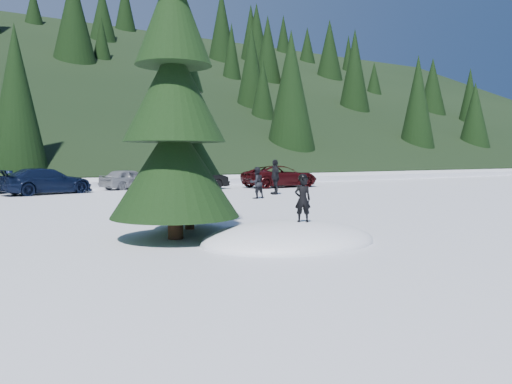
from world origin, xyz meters
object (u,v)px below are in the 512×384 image
adult_1 (275,177)px  car_4 (128,179)px  child_skier (303,199)px  adult_0 (257,183)px  car_3 (47,181)px  car_6 (280,176)px  spruce_tall (174,105)px  car_5 (196,179)px  spruce_short (189,155)px

adult_1 → car_4: size_ratio=0.50×
child_skier → adult_0: bearing=-91.3°
car_3 → car_6: car_6 is taller
spruce_tall → adult_0: 12.41m
car_4 → car_5: bearing=-150.7°
adult_1 → car_6: size_ratio=0.36×
adult_1 → car_3: size_ratio=0.39×
spruce_tall → car_6: spruce_tall is taller
adult_0 → car_5: (0.28, 7.66, -0.10)m
child_skier → car_6: 21.41m
spruce_tall → child_skier: 3.91m
spruce_tall → child_skier: bearing=-38.3°
adult_0 → car_3: adult_0 is taller
spruce_tall → adult_0: bearing=48.9°
car_5 → adult_1: bearing=-168.0°
adult_0 → car_4: adult_0 is taller
spruce_tall → adult_1: (10.24, 10.90, -2.37)m
child_skier → car_3: bearing=-56.9°
car_6 → car_5: bearing=83.1°
car_6 → child_skier: bearing=147.9°
spruce_tall → child_skier: (2.49, -1.96, -2.30)m
spruce_short → child_skier: bearing=-66.1°
car_5 → car_6: car_6 is taller
spruce_short → adult_0: size_ratio=3.46×
child_skier → car_5: bearing=-82.1°
spruce_short → car_3: size_ratio=1.10×
adult_0 → car_6: size_ratio=0.30×
car_6 → car_4: bearing=70.4°
car_3 → car_5: 8.61m
spruce_short → car_3: spruce_short is taller
car_4 → car_6: (9.29, -3.43, 0.08)m
car_4 → car_5: size_ratio=0.91×
car_5 → spruce_short: bearing=148.2°
car_4 → spruce_short: bearing=144.9°
car_3 → car_6: size_ratio=0.94×
spruce_tall → car_6: 21.50m
adult_1 → car_4: 10.16m
child_skier → car_4: bearing=-71.1°
child_skier → adult_1: (7.75, 12.87, -0.08)m
spruce_tall → adult_1: size_ratio=4.53×
spruce_tall → car_5: bearing=63.8°
adult_0 → adult_1: adult_1 is taller
adult_1 → car_3: 12.51m
car_4 → car_5: car_5 is taller
spruce_short → car_5: spruce_short is taller
child_skier → adult_1: bearing=-96.1°
adult_0 → car_3: 11.86m
child_skier → adult_0: child_skier is taller
spruce_short → adult_1: bearing=45.8°
spruce_tall → car_5: spruce_tall is taller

